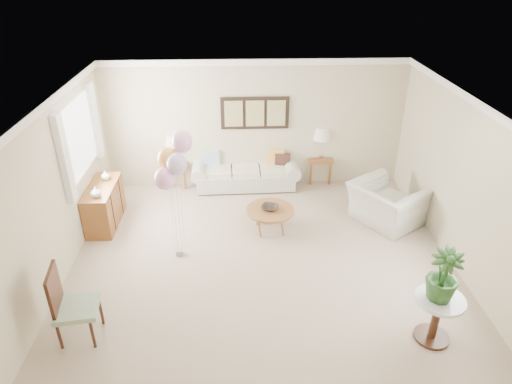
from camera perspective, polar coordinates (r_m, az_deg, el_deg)
The scene contains 18 objects.
ground_plane at distance 7.21m, azimuth 0.86°, elevation -9.64°, with size 6.00×6.00×0.00m, color tan.
room_shell at distance 6.42m, azimuth -0.06°, elevation 2.40°, with size 6.04×6.04×2.60m.
wall_art_triptych at distance 9.12m, azimuth -0.13°, elevation 9.83°, with size 1.35×0.06×0.65m.
sofa at distance 9.52m, azimuth -1.30°, elevation 2.64°, with size 2.22×0.87×0.81m.
end_table_left at distance 9.59m, azimuth -10.02°, elevation 3.25°, with size 0.49×0.45×0.54m.
end_table_right at distance 9.73m, azimuth 7.94°, elevation 3.92°, with size 0.51×0.46×0.56m.
lamp_left at distance 9.38m, azimuth -10.29°, elevation 6.24°, with size 0.34×0.34×0.59m.
lamp_right at distance 9.51m, azimuth 8.17°, elevation 7.14°, with size 0.37×0.37×0.65m.
coffee_table at distance 7.93m, azimuth 1.78°, elevation -2.38°, with size 0.84×0.84×0.42m.
decor_bowl at distance 7.89m, azimuth 1.72°, elevation -1.97°, with size 0.29×0.29×0.07m, color black.
armchair at distance 8.50m, azimuth 15.93°, elevation -1.46°, with size 1.15×1.00×0.75m, color beige.
side_table at distance 6.22m, azimuth 21.81°, elevation -13.37°, with size 0.61×0.61×0.66m.
potted_plant at distance 5.91m, azimuth 22.40°, elevation -9.62°, with size 0.39×0.39×0.69m, color #1E4818.
accent_chair at distance 6.25m, azimuth -22.26°, elevation -12.75°, with size 0.57×0.57×1.04m.
credenza at distance 8.59m, azimuth -18.43°, elevation -1.53°, with size 0.46×1.20×0.74m.
vase_white at distance 8.06m, azimuth -19.41°, elevation 0.01°, with size 0.17×0.17×0.18m, color silver.
vase_sage at distance 8.62m, azimuth -18.32°, elevation 2.00°, with size 0.16×0.16×0.17m, color beige.
balloon_cluster at distance 6.79m, azimuth -10.35°, elevation 3.76°, with size 0.57×0.54×2.10m.
Camera 1 is at (-0.35, -5.69, 4.42)m, focal length 32.00 mm.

